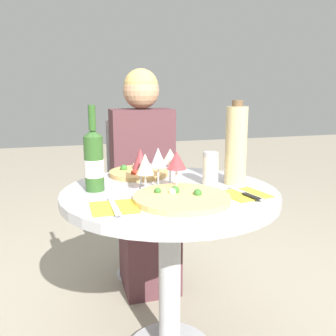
{
  "coord_description": "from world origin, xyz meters",
  "views": [
    {
      "loc": [
        -0.39,
        -1.34,
        1.12
      ],
      "look_at": [
        -0.02,
        -0.06,
        0.83
      ],
      "focal_mm": 40.0,
      "sensor_mm": 36.0,
      "label": 1
    }
  ],
  "objects_px": {
    "wine_bottle": "(94,160)",
    "seated_diner": "(145,188)",
    "dining_table": "(170,224)",
    "chair_behind_diner": "(141,199)",
    "tall_carafe": "(236,145)",
    "pizza_large": "(181,198)"
  },
  "relations": [
    {
      "from": "wine_bottle",
      "to": "seated_diner",
      "type": "bearing_deg",
      "value": 60.35
    },
    {
      "from": "dining_table",
      "to": "chair_behind_diner",
      "type": "height_order",
      "value": "chair_behind_diner"
    },
    {
      "from": "seated_diner",
      "to": "tall_carafe",
      "type": "height_order",
      "value": "seated_diner"
    },
    {
      "from": "chair_behind_diner",
      "to": "seated_diner",
      "type": "height_order",
      "value": "seated_diner"
    },
    {
      "from": "wine_bottle",
      "to": "tall_carafe",
      "type": "relative_size",
      "value": 0.96
    },
    {
      "from": "chair_behind_diner",
      "to": "pizza_large",
      "type": "height_order",
      "value": "chair_behind_diner"
    },
    {
      "from": "chair_behind_diner",
      "to": "tall_carafe",
      "type": "height_order",
      "value": "tall_carafe"
    },
    {
      "from": "seated_diner",
      "to": "wine_bottle",
      "type": "distance_m",
      "value": 0.71
    },
    {
      "from": "tall_carafe",
      "to": "wine_bottle",
      "type": "bearing_deg",
      "value": 174.44
    },
    {
      "from": "chair_behind_diner",
      "to": "wine_bottle",
      "type": "relative_size",
      "value": 2.83
    },
    {
      "from": "seated_diner",
      "to": "wine_bottle",
      "type": "bearing_deg",
      "value": 60.35
    },
    {
      "from": "pizza_large",
      "to": "wine_bottle",
      "type": "xyz_separation_m",
      "value": [
        -0.28,
        0.22,
        0.11
      ]
    },
    {
      "from": "chair_behind_diner",
      "to": "wine_bottle",
      "type": "height_order",
      "value": "wine_bottle"
    },
    {
      "from": "dining_table",
      "to": "pizza_large",
      "type": "relative_size",
      "value": 2.45
    },
    {
      "from": "dining_table",
      "to": "wine_bottle",
      "type": "bearing_deg",
      "value": 165.08
    },
    {
      "from": "dining_table",
      "to": "wine_bottle",
      "type": "relative_size",
      "value": 2.57
    },
    {
      "from": "chair_behind_diner",
      "to": "tall_carafe",
      "type": "relative_size",
      "value": 2.72
    },
    {
      "from": "pizza_large",
      "to": "wine_bottle",
      "type": "distance_m",
      "value": 0.37
    },
    {
      "from": "chair_behind_diner",
      "to": "pizza_large",
      "type": "bearing_deg",
      "value": 87.1
    },
    {
      "from": "pizza_large",
      "to": "seated_diner",
      "type": "bearing_deg",
      "value": 86.61
    },
    {
      "from": "dining_table",
      "to": "tall_carafe",
      "type": "bearing_deg",
      "value": 3.92
    },
    {
      "from": "dining_table",
      "to": "seated_diner",
      "type": "height_order",
      "value": "seated_diner"
    }
  ]
}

